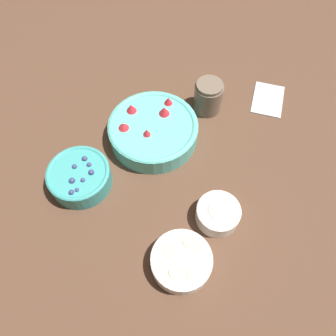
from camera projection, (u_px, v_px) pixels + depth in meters
name	position (u px, v px, depth m)	size (l,w,h in m)	color
ground_plane	(161.00, 153.00, 0.91)	(4.00, 4.00, 0.00)	#4C3323
bowl_strawberries	(153.00, 129.00, 0.91)	(0.25, 0.25, 0.08)	#56B7A8
bowl_blueberries	(79.00, 176.00, 0.84)	(0.16, 0.16, 0.06)	teal
bowl_bananas	(181.00, 261.00, 0.73)	(0.14, 0.14, 0.05)	white
bowl_cream	(218.00, 213.00, 0.79)	(0.11, 0.11, 0.06)	silver
jar_chocolate	(208.00, 98.00, 0.96)	(0.08, 0.08, 0.10)	brown
napkin	(268.00, 99.00, 1.01)	(0.14, 0.10, 0.01)	#B2BCC6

